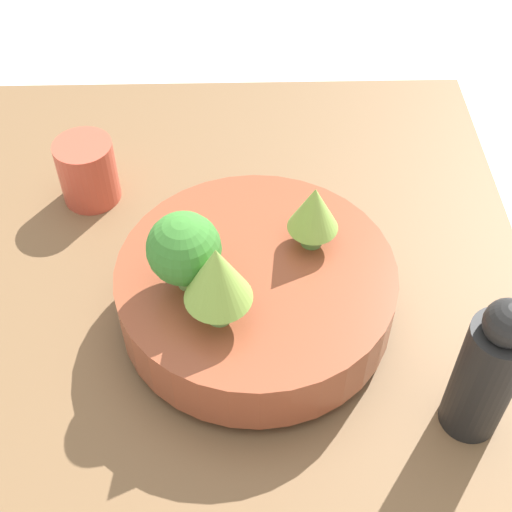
{
  "coord_description": "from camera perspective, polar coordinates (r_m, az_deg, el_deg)",
  "views": [
    {
      "loc": [
        -0.43,
        -0.02,
        0.64
      ],
      "look_at": [
        0.02,
        -0.03,
        0.14
      ],
      "focal_mm": 50.0,
      "sensor_mm": 36.0,
      "label": 1
    }
  ],
  "objects": [
    {
      "name": "ground_plane",
      "position": [
        0.77,
        -2.57,
        -8.1
      ],
      "size": [
        6.0,
        6.0,
        0.0
      ],
      "primitive_type": "plane",
      "color": "silver"
    },
    {
      "name": "romanesco_piece_near",
      "position": [
        0.69,
        4.66,
        3.65
      ],
      "size": [
        0.05,
        0.05,
        0.07
      ],
      "color": "#609347",
      "rests_on": "bowl"
    },
    {
      "name": "romanesco_piece_far",
      "position": [
        0.61,
        -3.19,
        -1.65
      ],
      "size": [
        0.06,
        0.06,
        0.09
      ],
      "color": "#7AB256",
      "rests_on": "bowl"
    },
    {
      "name": "cup",
      "position": [
        0.87,
        -13.32,
        6.61
      ],
      "size": [
        0.07,
        0.07,
        0.08
      ],
      "color": "#C64C38",
      "rests_on": "table"
    },
    {
      "name": "bowl",
      "position": [
        0.72,
        0.0,
        -2.82
      ],
      "size": [
        0.28,
        0.28,
        0.08
      ],
      "color": "brown",
      "rests_on": "table"
    },
    {
      "name": "broccoli_floret_back",
      "position": [
        0.65,
        -5.78,
        0.52
      ],
      "size": [
        0.07,
        0.07,
        0.08
      ],
      "color": "#7AB256",
      "rests_on": "bowl"
    },
    {
      "name": "table",
      "position": [
        0.75,
        -2.62,
        -7.27
      ],
      "size": [
        0.9,
        0.68,
        0.04
      ],
      "color": "brown",
      "rests_on": "ground_plane"
    },
    {
      "name": "pepper_mill",
      "position": [
        0.65,
        18.02,
        -8.77
      ],
      "size": [
        0.05,
        0.05,
        0.17
      ],
      "color": "black",
      "rests_on": "table"
    }
  ]
}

